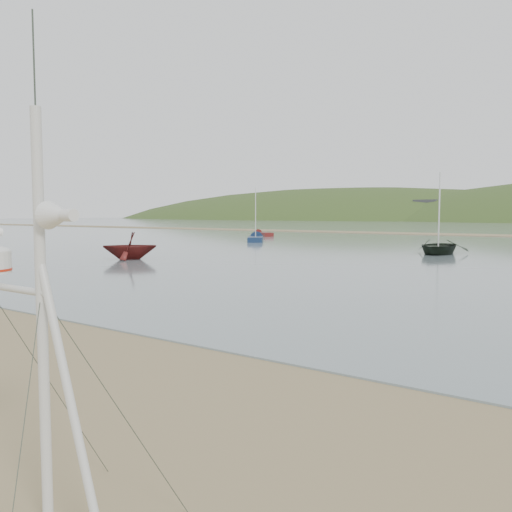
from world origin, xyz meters
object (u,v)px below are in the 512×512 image
Objects in this scene: boat_dark at (439,219)px; dinghy_red_far at (260,234)px; mast_rig at (37,411)px; sailboat_blue_near at (256,238)px; boat_red at (130,233)px.

dinghy_red_far is (-28.32, 17.47, -2.25)m from boat_dark.
boat_dark reaches higher than dinghy_red_far.
mast_rig is 0.94× the size of boat_dark.
sailboat_blue_near is at bearing 124.06° from mast_rig.
sailboat_blue_near is at bearing 151.78° from boat_red.
boat_dark is 33.35m from dinghy_red_far.
mast_rig is 0.79× the size of sailboat_blue_near.
boat_dark is 0.84× the size of sailboat_blue_near.
mast_rig is at bearing -55.96° from dinghy_red_far.
boat_red is at bearing -72.85° from sailboat_blue_near.
boat_dark is 1.53× the size of boat_red.
boat_dark is 1.04× the size of dinghy_red_far.
dinghy_red_far is (-7.00, 10.41, -0.01)m from sailboat_blue_near.
sailboat_blue_near reaches higher than mast_rig.
mast_rig is 52.11m from sailboat_blue_near.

